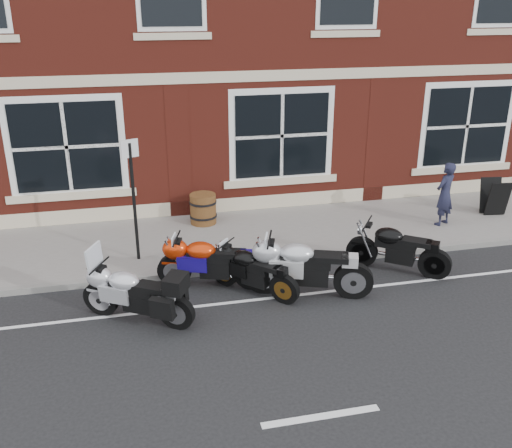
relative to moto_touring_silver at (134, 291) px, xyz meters
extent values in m
plane|color=black|center=(2.25, 0.01, -0.55)|extent=(80.00, 80.00, 0.00)
cube|color=slate|center=(2.25, 3.01, -0.49)|extent=(30.00, 3.00, 0.12)
cube|color=slate|center=(2.25, 1.43, -0.49)|extent=(30.00, 0.16, 0.12)
cylinder|color=black|center=(-0.55, 0.34, -0.23)|extent=(0.60, 0.43, 0.62)
cylinder|color=black|center=(0.66, -0.40, -0.23)|extent=(0.60, 0.43, 0.62)
cube|color=black|center=(0.01, -0.01, 0.10)|extent=(0.79, 0.61, 0.21)
ellipsoid|color=silver|center=(-0.11, 0.07, 0.22)|extent=(0.65, 0.58, 0.31)
cube|color=black|center=(0.35, -0.21, 0.18)|extent=(0.59, 0.50, 0.10)
cube|color=silver|center=(-0.53, 0.33, 0.58)|extent=(0.25, 0.37, 0.44)
cylinder|color=black|center=(0.77, 1.13, -0.23)|extent=(0.65, 0.33, 0.64)
cylinder|color=black|center=(2.14, 0.67, -0.23)|extent=(0.65, 0.33, 0.64)
cube|color=black|center=(1.41, 0.91, 0.11)|extent=(0.84, 0.48, 0.22)
ellipsoid|color=#B52907|center=(1.26, 0.96, 0.23)|extent=(0.65, 0.52, 0.32)
cube|color=black|center=(1.79, 0.79, 0.19)|extent=(0.60, 0.42, 0.10)
cylinder|color=black|center=(1.70, 0.93, -0.26)|extent=(0.48, 0.49, 0.57)
cylinder|color=black|center=(2.61, 0.01, -0.26)|extent=(0.48, 0.49, 0.57)
cube|color=black|center=(2.12, 0.50, 0.04)|extent=(0.65, 0.66, 0.20)
ellipsoid|color=black|center=(2.03, 0.60, 0.15)|extent=(0.58, 0.58, 0.29)
cube|color=black|center=(2.37, 0.25, 0.11)|extent=(0.51, 0.51, 0.09)
cylinder|color=black|center=(2.34, 0.47, -0.19)|extent=(0.72, 0.38, 0.71)
cylinder|color=black|center=(3.85, -0.08, -0.19)|extent=(0.72, 0.38, 0.71)
cube|color=black|center=(3.04, 0.21, 0.19)|extent=(0.93, 0.56, 0.24)
ellipsoid|color=#AEAFB3|center=(2.89, 0.27, 0.32)|extent=(0.72, 0.59, 0.36)
cube|color=black|center=(3.46, 0.06, 0.28)|extent=(0.67, 0.48, 0.11)
cylinder|color=black|center=(4.55, 1.16, -0.23)|extent=(0.58, 0.49, 0.63)
cylinder|color=black|center=(5.68, 0.28, -0.23)|extent=(0.58, 0.49, 0.63)
cube|color=black|center=(5.08, 0.75, 0.10)|extent=(0.77, 0.67, 0.22)
ellipsoid|color=black|center=(4.96, 0.84, 0.22)|extent=(0.65, 0.62, 0.32)
cube|color=black|center=(5.39, 0.51, 0.18)|extent=(0.59, 0.53, 0.10)
imported|color=#1B1C31|center=(7.14, 2.56, 0.32)|extent=(0.65, 0.57, 1.49)
cylinder|color=#452912|center=(1.70, 3.90, -0.07)|extent=(0.61, 0.61, 0.71)
cylinder|color=black|center=(1.70, 3.90, -0.24)|extent=(0.64, 0.64, 0.05)
cylinder|color=black|center=(1.70, 3.90, 0.10)|extent=(0.64, 0.64, 0.05)
cylinder|color=black|center=(0.12, 2.21, 0.78)|extent=(0.07, 0.07, 2.41)
cube|color=silver|center=(0.12, 2.21, 1.87)|extent=(0.33, 0.16, 0.35)
camera|label=1|loc=(0.09, -8.61, 4.53)|focal=40.00mm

